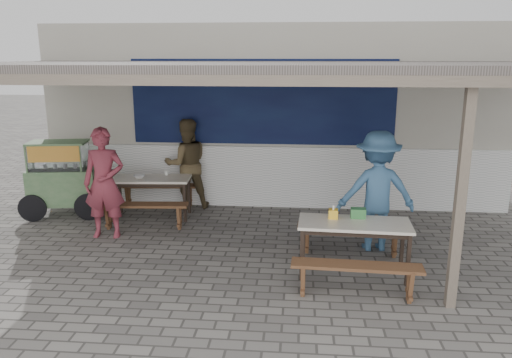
{
  "coord_description": "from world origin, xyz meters",
  "views": [
    {
      "loc": [
        0.52,
        -6.5,
        2.91
      ],
      "look_at": [
        -0.13,
        0.9,
        1.07
      ],
      "focal_mm": 35.0,
      "sensor_mm": 36.0,
      "label": 1
    }
  ],
  "objects_px": {
    "bench_left_street": "(143,210)",
    "bench_right_street": "(356,273)",
    "condiment_jar": "(166,173)",
    "condiment_bowl": "(139,176)",
    "table_right": "(354,228)",
    "patron_street_side": "(104,183)",
    "tissue_box": "(333,214)",
    "bench_right_wall": "(351,233)",
    "bench_left_wall": "(159,190)",
    "donation_box": "(358,213)",
    "patron_wall_side": "(187,164)",
    "patron_right_table": "(377,191)",
    "vendor_cart": "(62,176)",
    "table_left": "(151,182)"
  },
  "relations": [
    {
      "from": "patron_right_table",
      "to": "tissue_box",
      "type": "bearing_deg",
      "value": 45.95
    },
    {
      "from": "bench_left_street",
      "to": "vendor_cart",
      "type": "distance_m",
      "value": 1.85
    },
    {
      "from": "bench_left_street",
      "to": "bench_right_wall",
      "type": "bearing_deg",
      "value": -18.17
    },
    {
      "from": "bench_right_wall",
      "to": "condiment_bowl",
      "type": "relative_size",
      "value": 7.41
    },
    {
      "from": "bench_left_wall",
      "to": "tissue_box",
      "type": "xyz_separation_m",
      "value": [
        3.22,
        -2.7,
        0.47
      ]
    },
    {
      "from": "donation_box",
      "to": "vendor_cart",
      "type": "bearing_deg",
      "value": 159.19
    },
    {
      "from": "patron_wall_side",
      "to": "patron_right_table",
      "type": "relative_size",
      "value": 0.95
    },
    {
      "from": "bench_left_street",
      "to": "bench_right_wall",
      "type": "relative_size",
      "value": 0.96
    },
    {
      "from": "table_left",
      "to": "bench_right_wall",
      "type": "distance_m",
      "value": 3.8
    },
    {
      "from": "table_left",
      "to": "condiment_jar",
      "type": "distance_m",
      "value": 0.35
    },
    {
      "from": "bench_right_wall",
      "to": "patron_street_side",
      "type": "distance_m",
      "value": 3.99
    },
    {
      "from": "bench_left_wall",
      "to": "patron_street_side",
      "type": "height_order",
      "value": "patron_street_side"
    },
    {
      "from": "condiment_jar",
      "to": "donation_box",
      "type": "bearing_deg",
      "value": -34.38
    },
    {
      "from": "patron_street_side",
      "to": "tissue_box",
      "type": "relative_size",
      "value": 14.36
    },
    {
      "from": "patron_street_side",
      "to": "condiment_bowl",
      "type": "xyz_separation_m",
      "value": [
        0.25,
        1.01,
        -0.13
      ]
    },
    {
      "from": "bench_left_street",
      "to": "tissue_box",
      "type": "bearing_deg",
      "value": -28.62
    },
    {
      "from": "bench_left_wall",
      "to": "patron_right_table",
      "type": "distance_m",
      "value": 4.37
    },
    {
      "from": "bench_right_street",
      "to": "bench_right_wall",
      "type": "distance_m",
      "value": 1.41
    },
    {
      "from": "tissue_box",
      "to": "donation_box",
      "type": "relative_size",
      "value": 0.62
    },
    {
      "from": "bench_left_wall",
      "to": "bench_right_street",
      "type": "bearing_deg",
      "value": -50.08
    },
    {
      "from": "patron_street_side",
      "to": "patron_right_table",
      "type": "distance_m",
      "value": 4.31
    },
    {
      "from": "vendor_cart",
      "to": "patron_wall_side",
      "type": "xyz_separation_m",
      "value": [
        2.17,
        0.7,
        0.11
      ]
    },
    {
      "from": "bench_left_wall",
      "to": "condiment_bowl",
      "type": "xyz_separation_m",
      "value": [
        -0.15,
        -0.67,
        0.44
      ]
    },
    {
      "from": "bench_left_wall",
      "to": "condiment_jar",
      "type": "xyz_separation_m",
      "value": [
        0.29,
        -0.41,
        0.45
      ]
    },
    {
      "from": "table_left",
      "to": "tissue_box",
      "type": "relative_size",
      "value": 11.61
    },
    {
      "from": "tissue_box",
      "to": "condiment_bowl",
      "type": "bearing_deg",
      "value": 149.02
    },
    {
      "from": "bench_left_wall",
      "to": "patron_wall_side",
      "type": "relative_size",
      "value": 0.88
    },
    {
      "from": "bench_right_street",
      "to": "patron_wall_side",
      "type": "bearing_deg",
      "value": 131.81
    },
    {
      "from": "table_right",
      "to": "bench_right_street",
      "type": "distance_m",
      "value": 0.78
    },
    {
      "from": "condiment_jar",
      "to": "condiment_bowl",
      "type": "height_order",
      "value": "condiment_jar"
    },
    {
      "from": "patron_right_table",
      "to": "condiment_jar",
      "type": "bearing_deg",
      "value": -26.19
    },
    {
      "from": "bench_left_street",
      "to": "condiment_bowl",
      "type": "xyz_separation_m",
      "value": [
        -0.25,
        0.62,
        0.44
      ]
    },
    {
      "from": "vendor_cart",
      "to": "condiment_bowl",
      "type": "bearing_deg",
      "value": -9.35
    },
    {
      "from": "bench_left_wall",
      "to": "donation_box",
      "type": "bearing_deg",
      "value": -41.06
    },
    {
      "from": "condiment_jar",
      "to": "bench_right_street",
      "type": "bearing_deg",
      "value": -44.63
    },
    {
      "from": "condiment_bowl",
      "to": "patron_street_side",
      "type": "bearing_deg",
      "value": -103.57
    },
    {
      "from": "bench_left_street",
      "to": "patron_right_table",
      "type": "height_order",
      "value": "patron_right_table"
    },
    {
      "from": "bench_right_street",
      "to": "condiment_jar",
      "type": "xyz_separation_m",
      "value": [
        -3.17,
        3.13,
        0.45
      ]
    },
    {
      "from": "patron_wall_side",
      "to": "bench_right_street",
      "type": "bearing_deg",
      "value": 108.33
    },
    {
      "from": "table_right",
      "to": "tissue_box",
      "type": "xyz_separation_m",
      "value": [
        -0.28,
        0.14,
        0.14
      ]
    },
    {
      "from": "bench_left_street",
      "to": "patron_right_table",
      "type": "xyz_separation_m",
      "value": [
        3.82,
        -0.55,
        0.58
      ]
    },
    {
      "from": "bench_left_street",
      "to": "bench_right_street",
      "type": "distance_m",
      "value": 4.05
    },
    {
      "from": "bench_right_wall",
      "to": "patron_right_table",
      "type": "relative_size",
      "value": 0.87
    },
    {
      "from": "bench_left_street",
      "to": "vendor_cart",
      "type": "bearing_deg",
      "value": 156.07
    },
    {
      "from": "table_right",
      "to": "donation_box",
      "type": "relative_size",
      "value": 7.5
    },
    {
      "from": "bench_left_wall",
      "to": "donation_box",
      "type": "height_order",
      "value": "donation_box"
    },
    {
      "from": "table_right",
      "to": "condiment_bowl",
      "type": "relative_size",
      "value": 7.03
    },
    {
      "from": "bench_left_wall",
      "to": "patron_right_table",
      "type": "bearing_deg",
      "value": -29.57
    },
    {
      "from": "patron_wall_side",
      "to": "donation_box",
      "type": "height_order",
      "value": "patron_wall_side"
    },
    {
      "from": "table_left",
      "to": "table_right",
      "type": "xyz_separation_m",
      "value": [
        3.44,
        -2.19,
        0.0
      ]
    }
  ]
}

